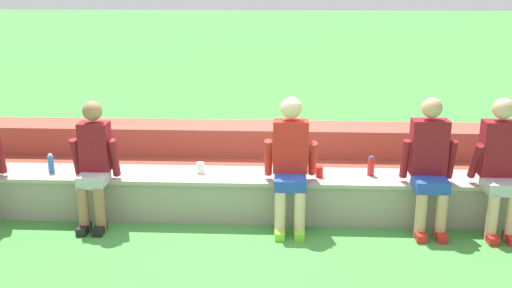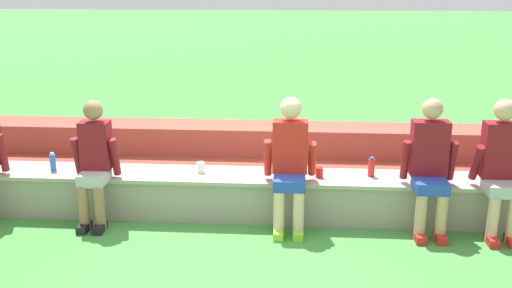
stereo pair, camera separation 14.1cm
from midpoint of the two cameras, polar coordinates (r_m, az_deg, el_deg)
name	(u,v)px [view 2 (the right image)]	position (r m, az deg, el deg)	size (l,w,h in m)	color
ground_plane	(250,225)	(6.18, 0.07, -8.02)	(80.00, 80.00, 0.00)	#428E3D
stone_seating_wall	(252,194)	(6.33, 0.25, -4.94)	(9.81, 0.57, 0.48)	gray
brick_bleachers	(259,161)	(7.29, 0.81, -1.69)	(13.05, 1.15, 0.71)	brown
person_left_of_center	(94,161)	(6.22, -15.01, -1.66)	(0.48, 0.51, 1.32)	#996B4C
person_center	(290,161)	(5.91, 4.04, -1.64)	(0.54, 0.58, 1.37)	beige
person_right_of_center	(430,163)	(6.09, 17.40, -1.83)	(0.55, 0.57, 1.37)	tan
person_far_right	(501,165)	(6.25, 23.62, -1.95)	(0.53, 0.56, 1.39)	#DBAD89
water_bottle_mid_left	(53,162)	(6.70, -18.82, -1.71)	(0.06, 0.06, 0.21)	blue
water_bottle_near_right	(371,167)	(6.30, 11.93, -2.27)	(0.07, 0.07, 0.21)	red
plastic_cup_middle	(201,167)	(6.32, -4.84, -2.31)	(0.08, 0.08, 0.12)	white
plastic_cup_right_end	(319,172)	(6.19, 6.91, -2.81)	(0.08, 0.08, 0.11)	red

